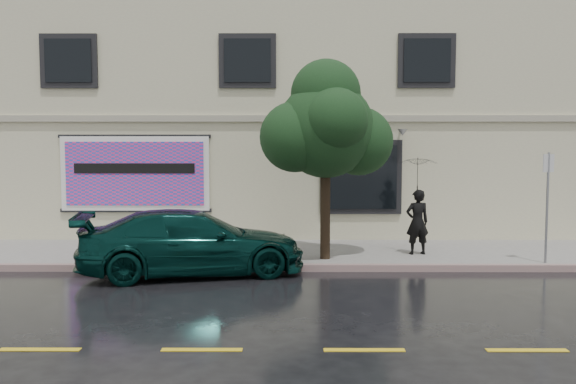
{
  "coord_description": "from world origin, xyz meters",
  "views": [
    {
      "loc": [
        1.2,
        -10.91,
        2.7
      ],
      "look_at": [
        1.14,
        2.2,
        1.73
      ],
      "focal_mm": 35.0,
      "sensor_mm": 36.0,
      "label": 1
    }
  ],
  "objects_px": {
    "car": "(193,242)",
    "street_tree": "(326,130)",
    "fire_hydrant": "(173,244)",
    "pedestrian": "(417,222)"
  },
  "relations": [
    {
      "from": "car",
      "to": "street_tree",
      "type": "relative_size",
      "value": 1.16
    },
    {
      "from": "street_tree",
      "to": "fire_hydrant",
      "type": "bearing_deg",
      "value": -173.52
    },
    {
      "from": "car",
      "to": "street_tree",
      "type": "xyz_separation_m",
      "value": [
        2.95,
        1.0,
        2.47
      ]
    },
    {
      "from": "street_tree",
      "to": "fire_hydrant",
      "type": "distance_m",
      "value": 4.4
    },
    {
      "from": "car",
      "to": "fire_hydrant",
      "type": "height_order",
      "value": "car"
    },
    {
      "from": "car",
      "to": "pedestrian",
      "type": "xyz_separation_m",
      "value": [
        5.25,
        1.58,
        0.24
      ]
    },
    {
      "from": "pedestrian",
      "to": "street_tree",
      "type": "bearing_deg",
      "value": 4.99
    },
    {
      "from": "pedestrian",
      "to": "fire_hydrant",
      "type": "distance_m",
      "value": 5.91
    },
    {
      "from": "car",
      "to": "fire_hydrant",
      "type": "distance_m",
      "value": 0.84
    },
    {
      "from": "car",
      "to": "fire_hydrant",
      "type": "bearing_deg",
      "value": 30.6
    }
  ]
}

